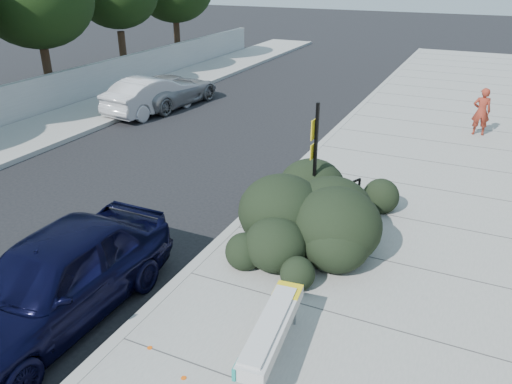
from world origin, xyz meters
TOP-DOWN VIEW (x-y plane):
  - ground at (0.00, 0.00)m, footprint 120.00×120.00m
  - sidewalk_near at (5.60, 5.00)m, footprint 11.20×50.00m
  - sidewalk_far at (-9.50, 5.00)m, footprint 3.00×50.00m
  - curb_near at (0.00, 5.00)m, footprint 0.22×50.00m
  - curb_far at (-8.00, 5.00)m, footprint 0.22×50.00m
  - bench at (2.35, -1.34)m, footprint 0.62×2.12m
  - bike_rack at (2.21, 3.50)m, footprint 0.29×0.58m
  - sign_post at (1.45, 3.05)m, footprint 0.11×0.31m
  - hedge at (1.86, 2.50)m, footprint 3.66×4.76m
  - sedan_navy at (-1.31, -1.89)m, footprint 1.90×4.65m
  - wagon_silver at (-7.50, 9.46)m, footprint 2.08×4.48m
  - suv_silver at (-7.50, 10.82)m, footprint 2.55×4.73m
  - pedestrian at (4.56, 11.35)m, footprint 0.64×0.48m

SIDE VIEW (x-z plane):
  - ground at x=0.00m, z-range 0.00..0.00m
  - sidewalk_near at x=5.60m, z-range 0.00..0.15m
  - sidewalk_far at x=-9.50m, z-range 0.00..0.15m
  - curb_near at x=0.00m, z-range 0.00..0.17m
  - curb_far at x=-8.00m, z-range 0.00..0.17m
  - suv_silver at x=-7.50m, z-range 0.00..1.26m
  - bench at x=2.35m, z-range 0.33..0.96m
  - bike_rack at x=2.21m, z-range 0.24..1.15m
  - wagon_silver at x=-7.50m, z-range 0.00..1.42m
  - sedan_navy at x=-1.31m, z-range 0.00..1.58m
  - hedge at x=1.86m, z-range 0.15..1.75m
  - pedestrian at x=4.56m, z-range 0.15..1.76m
  - sign_post at x=1.45m, z-range 0.33..3.05m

